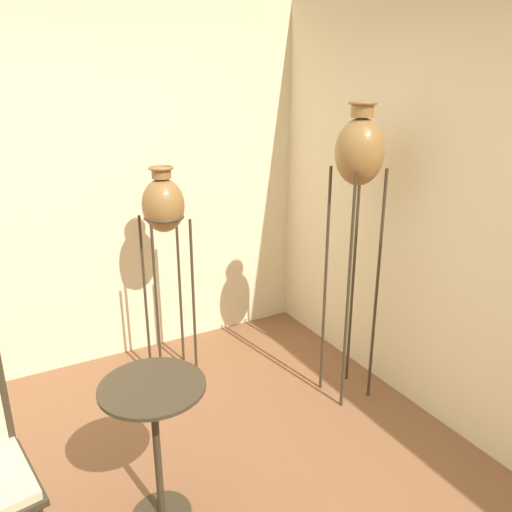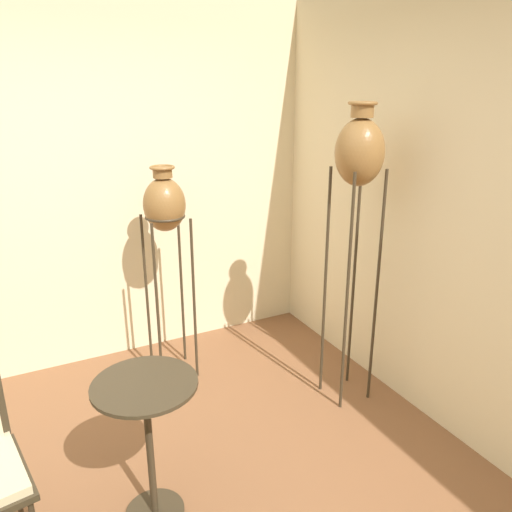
# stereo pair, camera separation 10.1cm
# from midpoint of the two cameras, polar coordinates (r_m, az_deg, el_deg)

# --- Properties ---
(wall_back) EXTENTS (7.88, 0.06, 2.70)m
(wall_back) POSITION_cam_midpoint_polar(r_m,az_deg,el_deg) (3.80, -21.23, 6.88)
(wall_back) COLOR beige
(wall_back) RESTS_ON ground_plane
(wall_right) EXTENTS (0.06, 7.88, 2.70)m
(wall_right) POSITION_cam_midpoint_polar(r_m,az_deg,el_deg) (3.01, 25.34, 3.44)
(wall_right) COLOR beige
(wall_right) RESTS_ON ground_plane
(vase_stand_tall) EXTENTS (0.30, 0.30, 1.97)m
(vase_stand_tall) POSITION_cam_midpoint_polar(r_m,az_deg,el_deg) (3.13, 12.63, 10.67)
(vase_stand_tall) COLOR #382D1E
(vase_stand_tall) RESTS_ON ground_plane
(vase_stand_medium) EXTENTS (0.29, 0.29, 1.56)m
(vase_stand_medium) POSITION_cam_midpoint_polar(r_m,az_deg,el_deg) (3.45, -9.56, 5.31)
(vase_stand_medium) COLOR #382D1E
(vase_stand_medium) RESTS_ON ground_plane
(side_table) EXTENTS (0.49, 0.49, 0.77)m
(side_table) POSITION_cam_midpoint_polar(r_m,az_deg,el_deg) (2.53, -11.10, -18.07)
(side_table) COLOR #382D1E
(side_table) RESTS_ON ground_plane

